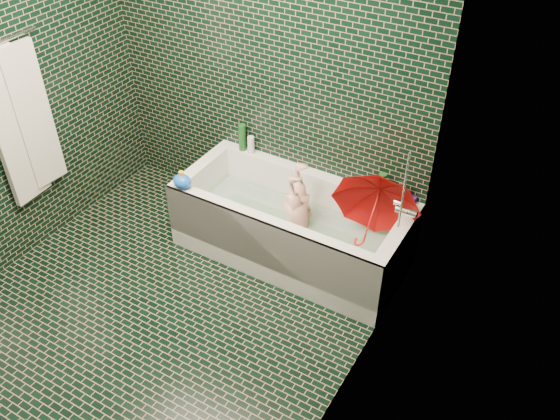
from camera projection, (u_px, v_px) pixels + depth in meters
The scene contains 19 objects.
floor at pixel (160, 317), 4.03m from camera, with size 2.80×2.80×0.00m, color black.
wall_back at pixel (265, 70), 4.21m from camera, with size 2.80×2.80×0.00m, color black.
wall_right at pixel (346, 243), 2.74m from camera, with size 2.80×2.80×0.00m, color black.
bathtub at pixel (291, 233), 4.40m from camera, with size 1.70×0.75×0.55m.
bath_mat at pixel (292, 237), 4.45m from camera, with size 1.35×0.47×0.01m, color green.
water at pixel (292, 222), 4.36m from camera, with size 1.48×0.53×0.00m, color silver.
towel at pixel (22, 124), 4.05m from camera, with size 0.08×0.44×1.12m.
faucet at pixel (404, 206), 3.74m from camera, with size 0.18×0.19×0.55m.
child at pixel (299, 223), 4.33m from camera, with size 0.33×0.22×0.90m, color #EEA894.
umbrella at pixel (372, 215), 3.94m from camera, with size 0.58×0.58×0.51m, color red.
soap_bottle_a at pixel (401, 204), 4.13m from camera, with size 0.09×0.09×0.23m, color white.
soap_bottle_b at pixel (408, 203), 4.13m from camera, with size 0.09×0.09×0.19m, color #431C6B.
soap_bottle_c at pixel (392, 196), 4.19m from camera, with size 0.12×0.12×0.16m, color #154A1A.
bottle_right_tall at pixel (382, 186), 4.13m from camera, with size 0.06×0.06×0.19m, color #154A1A.
bottle_right_pump at pixel (401, 193), 4.08m from camera, with size 0.05×0.05×0.17m, color silver.
bottle_left_tall at pixel (242, 137), 4.61m from camera, with size 0.06×0.06×0.22m, color #154A1A.
bottle_left_short at pixel (251, 145), 4.60m from camera, with size 0.05×0.05×0.14m, color white.
rubber_duck at pixel (385, 190), 4.19m from camera, with size 0.12×0.10×0.09m.
bath_toy at pixel (182, 181), 4.24m from camera, with size 0.16×0.15×0.14m.
Camera 1 is at (2.08, -1.93, 3.06)m, focal length 38.00 mm.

